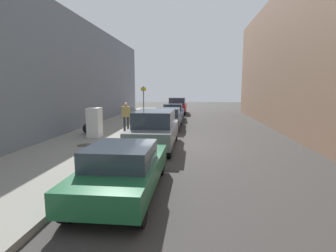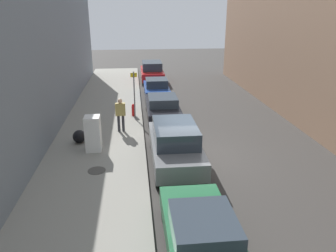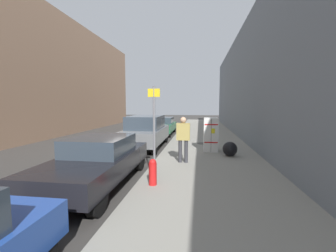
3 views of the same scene
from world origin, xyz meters
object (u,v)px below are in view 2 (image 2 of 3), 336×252
parked_hatchback_blue (156,88)px  street_sign_post (134,93)px  parked_suv_gray (175,144)px  discarded_refrigerator (93,134)px  pedestrian_walking_far (120,112)px  parked_sedan_green (202,235)px  parked_sedan_dark (162,107)px  fire_hydrant (134,110)px  parked_suv_red (152,71)px  trash_bag (79,137)px

parked_hatchback_blue → street_sign_post: bearing=-107.0°
parked_suv_gray → discarded_refrigerator: bearing=158.2°
pedestrian_walking_far → parked_suv_gray: 4.36m
discarded_refrigerator → street_sign_post: size_ratio=0.58×
street_sign_post → parked_sedan_green: bearing=-81.8°
parked_sedan_green → parked_hatchback_blue: size_ratio=1.10×
parked_hatchback_blue → parked_sedan_green: bearing=-90.0°
discarded_refrigerator → parked_sedan_dark: size_ratio=0.34×
parked_sedan_green → street_sign_post: bearing=98.2°
fire_hydrant → parked_suv_red: (1.69, 10.28, 0.36)m
parked_suv_red → street_sign_post: bearing=-98.4°
parked_sedan_green → parked_sedan_dark: (0.00, 11.55, 0.04)m
parked_sedan_dark → discarded_refrigerator: bearing=-127.2°
parked_sedan_dark → parked_suv_red: (-0.00, 10.50, 0.16)m
discarded_refrigerator → parked_sedan_green: bearing=-63.4°
trash_bag → parked_sedan_dark: size_ratio=0.13×
fire_hydrant → parked_sedan_dark: bearing=-7.3°
parked_hatchback_blue → parked_suv_red: parked_suv_red is taller
trash_bag → parked_hatchback_blue: (4.26, 8.50, 0.24)m
parked_sedan_green → parked_hatchback_blue: (0.00, 16.40, 0.01)m
trash_bag → parked_sedan_green: size_ratio=0.14×
discarded_refrigerator → parked_suv_red: same height
street_sign_post → pedestrian_walking_far: street_sign_post is taller
discarded_refrigerator → parked_sedan_green: (3.49, -6.96, -0.26)m
parked_suv_gray → parked_sedan_dark: bearing=90.0°
parked_sedan_dark → parked_suv_red: bearing=90.0°
parked_sedan_green → parked_hatchback_blue: bearing=90.0°
street_sign_post → parked_sedan_dark: street_sign_post is taller
street_sign_post → parked_sedan_dark: bearing=14.6°
discarded_refrigerator → parked_suv_gray: same height
trash_bag → parked_suv_red: bearing=73.2°
fire_hydrant → parked_suv_red: bearing=80.7°
trash_bag → pedestrian_walking_far: size_ratio=0.36×
parked_sedan_dark → pedestrian_walking_far: bearing=-135.3°
fire_hydrant → parked_suv_gray: (1.69, -6.20, 0.37)m
discarded_refrigerator → parked_sedan_dark: bearing=52.8°
discarded_refrigerator → parked_sedan_green: discarded_refrigerator is taller
fire_hydrant → parked_sedan_dark: (1.69, -0.22, 0.20)m
street_sign_post → pedestrian_walking_far: (-0.73, -1.90, -0.52)m
discarded_refrigerator → parked_suv_red: bearing=77.0°
parked_suv_red → discarded_refrigerator: bearing=-103.0°
discarded_refrigerator → fire_hydrant: discarded_refrigerator is taller
trash_bag → parked_sedan_green: parked_sedan_green is taller
parked_sedan_green → parked_sedan_dark: 11.55m
parked_sedan_dark → parked_hatchback_blue: size_ratio=1.17×
street_sign_post → parked_sedan_green: (1.61, -11.13, -1.00)m
street_sign_post → parked_suv_gray: street_sign_post is taller
street_sign_post → parked_suv_red: bearing=81.6°
pedestrian_walking_far → parked_suv_red: (2.34, 12.82, -0.28)m
street_sign_post → parked_suv_gray: 5.85m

